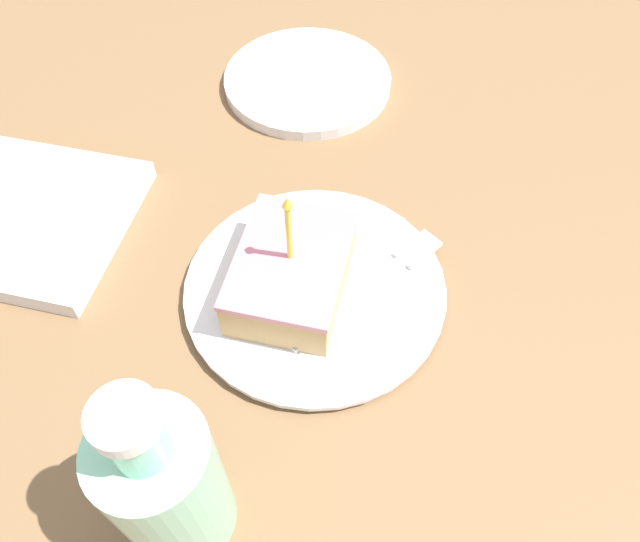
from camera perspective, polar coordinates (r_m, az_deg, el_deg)
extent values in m
cube|color=brown|center=(0.61, -0.60, -3.69)|extent=(2.40, 2.40, 0.04)
cylinder|color=silver|center=(0.59, 0.00, -1.78)|extent=(0.23, 0.23, 0.01)
cylinder|color=silver|center=(0.59, 0.00, -1.62)|extent=(0.25, 0.25, 0.01)
cube|color=tan|center=(0.56, -2.61, -0.30)|extent=(0.09, 0.13, 0.04)
cube|color=#D17A8C|center=(0.55, -2.70, 1.17)|extent=(0.10, 0.13, 0.01)
cylinder|color=#EAD84C|center=(0.52, -2.85, 3.53)|extent=(0.01, 0.01, 0.06)
cone|color=yellow|center=(0.49, -3.02, 6.31)|extent=(0.01, 0.01, 0.01)
cube|color=silver|center=(0.57, 2.68, -2.95)|extent=(0.09, 0.12, 0.00)
cube|color=silver|center=(0.61, 8.93, 1.95)|extent=(0.05, 0.05, 0.00)
cylinder|color=#8CD1B2|center=(0.45, -13.72, -18.66)|extent=(0.08, 0.08, 0.14)
cylinder|color=#8CD1B2|center=(0.37, -16.49, -14.35)|extent=(0.03, 0.03, 0.04)
cylinder|color=white|center=(0.35, -17.49, -12.73)|extent=(0.04, 0.04, 0.01)
cylinder|color=silver|center=(0.81, -1.14, 17.02)|extent=(0.21, 0.21, 0.01)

